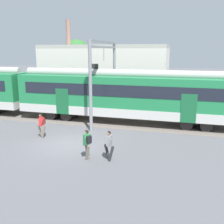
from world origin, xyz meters
The scene contains 9 objects.
ground_plane centered at (0.00, 0.00, 0.00)m, with size 160.00×160.00×0.00m, color #515156.
track_bed centered at (-8.74, 6.23, 0.01)m, with size 80.00×4.40×0.01m, color #605951.
commuter_train centered at (-6.26, 6.23, 2.25)m, with size 38.05×3.07×4.73m.
pedestrian_red centered at (-2.30, 0.77, 0.99)m, with size 0.70×0.53×1.67m.
pedestrian_green centered at (1.99, -1.83, 0.99)m, with size 0.55×0.67×1.67m.
pedestrian_grey centered at (3.17, -1.67, 0.96)m, with size 0.63×0.54×1.67m.
catenary_gantry centered at (0.41, 6.23, 4.31)m, with size 0.24×6.64×6.53m.
background_building centered at (-2.13, 14.25, 3.21)m, with size 14.10×5.00×9.20m.
street_tree_left centered at (-7.54, 19.09, 5.31)m, with size 3.86×3.86×7.27m.
Camera 1 is at (6.91, -14.30, 5.77)m, focal length 42.00 mm.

